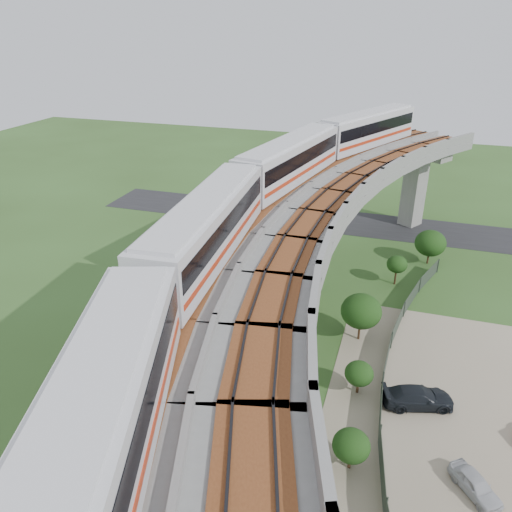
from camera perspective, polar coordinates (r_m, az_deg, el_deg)
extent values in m
plane|color=#335020|center=(37.16, 0.78, -12.42)|extent=(160.00, 160.00, 0.00)
cube|color=gray|center=(35.12, 23.29, -17.62)|extent=(18.00, 26.00, 0.04)
cube|color=#232326|center=(62.94, 8.76, 4.01)|extent=(60.00, 8.00, 0.03)
cube|color=#99968E|center=(62.69, 17.59, 7.08)|extent=(2.86, 2.93, 8.40)
cube|color=#99968E|center=(61.42, 18.18, 11.31)|extent=(7.21, 5.74, 1.20)
cube|color=#99968E|center=(43.41, 5.97, -0.03)|extent=(2.35, 2.51, 8.40)
cube|color=#99968E|center=(41.56, 6.27, 5.94)|extent=(7.31, 3.58, 1.20)
cube|color=#99968E|center=(26.76, -4.04, -18.81)|extent=(2.35, 2.51, 8.40)
cube|color=#99968E|center=(23.65, -4.41, -10.47)|extent=(7.31, 3.58, 1.20)
cube|color=gray|center=(56.12, 15.20, 11.47)|extent=(16.42, 20.91, 0.80)
cube|color=gray|center=(58.05, 11.55, 13.21)|extent=(8.66, 17.08, 1.00)
cube|color=gray|center=(54.04, 19.31, 11.40)|extent=(8.66, 17.08, 1.00)
cube|color=brown|center=(57.07, 13.31, 12.38)|extent=(10.68, 18.08, 0.12)
cube|color=black|center=(57.04, 13.32, 12.50)|extent=(9.69, 17.59, 0.12)
cube|color=brown|center=(55.02, 17.26, 11.45)|extent=(10.68, 18.08, 0.12)
cube|color=black|center=(54.99, 17.28, 11.57)|extent=(9.69, 17.59, 0.12)
cube|color=gray|center=(40.08, 5.65, 6.73)|extent=(11.77, 20.03, 0.80)
cube|color=gray|center=(41.43, 0.09, 8.80)|extent=(3.22, 18.71, 1.00)
cube|color=gray|center=(38.58, 11.71, 6.97)|extent=(3.22, 18.71, 1.00)
cube|color=brown|center=(40.71, 2.77, 7.81)|extent=(5.44, 19.05, 0.12)
cube|color=black|center=(40.68, 2.77, 7.97)|extent=(4.35, 18.88, 0.12)
cube|color=brown|center=(39.26, 8.69, 6.86)|extent=(5.44, 19.05, 0.12)
cube|color=black|center=(39.22, 8.70, 7.03)|extent=(4.35, 18.88, 0.12)
cube|color=gray|center=(24.14, -3.82, -6.75)|extent=(11.77, 20.03, 0.80)
cube|color=gray|center=(24.89, -13.62, -4.01)|extent=(3.22, 18.71, 1.00)
cube|color=gray|center=(23.20, 6.59, -5.72)|extent=(3.22, 18.71, 1.00)
cube|color=brown|center=(24.43, -8.92, -5.35)|extent=(5.44, 19.05, 0.12)
cube|color=black|center=(24.37, -8.94, -5.10)|extent=(4.35, 18.88, 0.12)
cube|color=brown|center=(23.57, 1.41, -6.26)|extent=(5.44, 19.05, 0.12)
cube|color=black|center=(23.50, 1.41, -6.01)|extent=(4.35, 18.88, 0.12)
cube|color=silver|center=(15.55, -17.89, -19.28)|extent=(7.27, 15.09, 3.20)
cube|color=silver|center=(14.44, -18.81, -14.44)|extent=(6.52, 14.21, 0.22)
cube|color=black|center=(15.24, -18.12, -18.07)|extent=(7.14, 14.54, 1.15)
cube|color=red|center=(16.07, -17.51, -21.19)|extent=(7.14, 14.54, 0.30)
cube|color=black|center=(16.59, -17.16, -22.88)|extent=(5.80, 12.70, 0.28)
cube|color=silver|center=(28.08, -5.62, 3.18)|extent=(3.72, 15.15, 3.20)
cube|color=silver|center=(27.48, -5.77, 6.46)|extent=(3.13, 14.36, 0.22)
cube|color=black|center=(27.91, -5.66, 4.04)|extent=(3.73, 14.55, 1.15)
cube|color=red|center=(28.38, -5.56, 1.79)|extent=(3.73, 14.55, 0.30)
cube|color=black|center=(28.67, -5.50, 0.49)|extent=(2.76, 12.85, 0.28)
cube|color=silver|center=(41.85, 3.90, 10.82)|extent=(5.38, 15.24, 3.20)
cube|color=silver|center=(41.45, 3.97, 13.09)|extent=(4.71, 14.41, 0.22)
cube|color=black|center=(41.73, 3.92, 11.42)|extent=(5.33, 14.66, 1.15)
cube|color=red|center=(42.04, 3.87, 9.83)|extent=(5.33, 14.66, 0.30)
cube|color=black|center=(42.24, 3.84, 8.90)|extent=(4.18, 12.88, 0.28)
cube|color=silver|center=(55.40, 12.65, 13.95)|extent=(8.75, 14.75, 3.20)
cube|color=silver|center=(55.10, 12.83, 15.68)|extent=(7.94, 13.84, 0.22)
cube|color=black|center=(55.32, 12.70, 14.41)|extent=(8.55, 14.23, 1.15)
cube|color=red|center=(55.55, 12.58, 13.19)|extent=(8.55, 14.23, 0.30)
cube|color=black|center=(55.70, 12.51, 12.48)|extent=(7.08, 12.37, 0.28)
cylinder|color=#2D382D|center=(52.40, 20.10, -1.05)|extent=(0.08, 0.08, 1.50)
cube|color=#2D382D|center=(50.26, 19.15, -2.05)|extent=(1.69, 4.77, 1.40)
cylinder|color=#2D382D|center=(48.12, 18.24, -3.18)|extent=(0.08, 0.08, 1.50)
cube|color=#2D382D|center=(45.99, 17.39, -4.45)|extent=(1.23, 4.91, 1.40)
cylinder|color=#2D382D|center=(43.88, 16.60, -5.88)|extent=(0.08, 0.08, 1.50)
cube|color=#2D382D|center=(41.79, 15.88, -7.49)|extent=(0.75, 4.99, 1.40)
cylinder|color=#2D382D|center=(39.72, 15.26, -9.31)|extent=(0.08, 0.08, 1.50)
cube|color=#2D382D|center=(37.70, 14.73, -11.35)|extent=(0.27, 5.04, 1.40)
cylinder|color=#2D382D|center=(35.73, 14.33, -13.64)|extent=(0.08, 0.08, 1.50)
cube|color=#2D382D|center=(33.83, 14.09, -16.23)|extent=(0.27, 5.04, 1.40)
cylinder|color=#2D382D|center=(32.01, 14.03, -19.14)|extent=(0.08, 0.08, 1.50)
cube|color=#2D382D|center=(30.29, 14.20, -22.41)|extent=(0.75, 4.99, 1.40)
cylinder|color=#2D382D|center=(28.70, 14.67, -26.06)|extent=(0.08, 0.08, 1.50)
cylinder|color=#382314|center=(54.02, 19.07, -0.16)|extent=(0.18, 0.18, 1.35)
ellipsoid|color=#173B12|center=(53.38, 19.31, 1.40)|extent=(3.10, 3.10, 2.64)
cylinder|color=#382314|center=(48.90, 15.64, -2.31)|extent=(0.18, 0.18, 1.53)
ellipsoid|color=#173B12|center=(48.31, 15.82, -0.91)|extent=(1.92, 1.92, 1.63)
cylinder|color=#382314|center=(40.17, 11.71, -8.33)|extent=(0.18, 0.18, 1.64)
ellipsoid|color=#173B12|center=(39.23, 11.94, -6.19)|extent=(3.14, 3.14, 2.67)
cylinder|color=#382314|center=(35.27, 11.54, -14.40)|extent=(0.18, 0.18, 1.03)
ellipsoid|color=#173B12|center=(34.59, 11.70, -13.02)|extent=(1.92, 1.92, 1.64)
cylinder|color=#382314|center=(30.55, 10.64, -22.03)|extent=(0.18, 0.18, 1.06)
ellipsoid|color=#173B12|center=(29.71, 10.83, -20.51)|extent=(2.11, 2.11, 1.79)
imported|color=silver|center=(31.25, 23.79, -22.80)|extent=(2.97, 3.31, 1.09)
imported|color=black|center=(35.13, 18.03, -15.10)|extent=(4.91, 3.13, 1.33)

